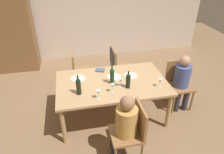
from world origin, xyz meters
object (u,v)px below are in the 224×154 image
Objects in this scene: wine_bottle_dark_red at (79,86)px; wine_glass_centre at (112,86)px; chair_far_left at (79,69)px; wine_glass_near_right at (121,81)px; person_man_bearded at (182,79)px; dinner_plate_guest_left at (78,79)px; wine_bottle_tall_green at (112,76)px; dinner_plate_guest_right at (114,77)px; dinner_plate_host at (131,76)px; wine_glass_far at (98,93)px; person_woman_host at (124,125)px; chair_far_right at (117,63)px; wine_bottle_short_olive at (128,80)px; dining_table at (112,85)px; chair_near at (132,129)px; chair_right_end at (179,81)px; armoire_cabinet at (9,27)px; wine_glass_near_left at (160,81)px.

wine_bottle_dark_red is 2.27× the size of wine_glass_centre.
chair_far_left is 6.17× the size of wine_glass_near_right.
dinner_plate_guest_left is at bearing -7.30° from person_man_bearded.
wine_bottle_tall_green reaches higher than dinner_plate_guest_right.
wine_bottle_dark_red is 1.37× the size of dinner_plate_host.
dinner_plate_host is at bearing 39.08° from wine_glass_far.
wine_glass_near_right is (0.14, 0.80, 0.19)m from person_woman_host.
wine_bottle_short_olive reaches higher than chair_far_right.
dinner_plate_guest_left is 1.05× the size of dinner_plate_guest_right.
wine_bottle_short_olive reaches higher than dinner_plate_host.
dining_table is 0.26m from wine_glass_near_right.
person_woman_host is at bearing -9.73° from chair_far_right.
chair_far_right reaches higher than wine_glass_far.
dinner_plate_guest_right is (0.09, 1.11, 0.09)m from person_woman_host.
wine_bottle_short_olive is at bearing -10.43° from chair_near.
chair_far_right is (-1.02, 0.87, 0.06)m from chair_right_end.
dining_table is at bearing -1.54° from person_woman_host.
dinner_plate_guest_left is at bearing 174.59° from dinner_plate_host.
wine_glass_near_right reaches higher than dinner_plate_guest_right.
dinner_plate_guest_left is (-0.52, 0.51, -0.10)m from wine_glass_centre.
armoire_cabinet is at bearing 134.19° from dinner_plate_guest_right.
person_man_bearded is 7.38× the size of wine_glass_centre.
chair_right_end is 1.00× the size of chair_far_right.
wine_glass_near_left is 1.05m from wine_glass_far.
wine_bottle_tall_green is at bearing 0.48° from person_man_bearded.
armoire_cabinet is 2.60m from dinner_plate_guest_left.
wine_bottle_tall_green reaches higher than wine_bottle_short_olive.
chair_near is at bearing -54.58° from wine_glass_far.
wine_glass_near_left is at bearing 25.43° from person_man_bearded.
wine_bottle_short_olive is (0.22, -0.22, 0.21)m from dining_table.
wine_bottle_dark_red reaches higher than dinner_plate_guest_left.
wine_glass_centre reaches higher than dinner_plate_host.
chair_right_end is 3.51× the size of dinner_plate_guest_left.
wine_bottle_tall_green is (-0.01, -0.04, 0.22)m from dining_table.
dinner_plate_guest_right is (-0.68, 0.45, -0.10)m from wine_glass_near_left.
wine_glass_near_right and wine_glass_far have the same top height.
wine_bottle_tall_green is 0.18m from wine_glass_near_right.
wine_glass_far is at bearing -23.66° from chair_far_right.
chair_near is 0.98m from wine_glass_near_left.
dinner_plate_guest_left is (-0.66, 1.17, 0.21)m from chair_near.
armoire_cabinet is 3.84m from wine_glass_near_left.
dining_table is 12.71× the size of wine_glass_near_right.
wine_bottle_short_olive is (2.27, -2.54, -0.23)m from armoire_cabinet.
dinner_plate_host is (-0.38, 0.43, -0.10)m from wine_glass_near_left.
chair_near is 6.17× the size of wine_glass_near_right.
chair_far_left reaches higher than wine_glass_near_right.
dinner_plate_host is 0.99× the size of dinner_plate_guest_right.
wine_glass_near_right is at bearing 11.51° from chair_right_end.
dinner_plate_host is (0.15, 0.35, -0.13)m from wine_bottle_short_olive.
chair_far_left reaches higher than wine_glass_near_left.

